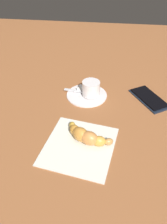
# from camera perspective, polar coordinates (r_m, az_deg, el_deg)

# --- Properties ---
(ground_plane) EXTENTS (1.80, 1.80, 0.00)m
(ground_plane) POSITION_cam_1_polar(r_m,az_deg,el_deg) (0.66, 0.77, -2.45)
(ground_plane) COLOR #965931
(saucer) EXTENTS (0.14, 0.14, 0.01)m
(saucer) POSITION_cam_1_polar(r_m,az_deg,el_deg) (0.77, 0.83, 4.43)
(saucer) COLOR white
(saucer) RESTS_ON ground
(espresso_cup) EXTENTS (0.08, 0.06, 0.05)m
(espresso_cup) POSITION_cam_1_polar(r_m,az_deg,el_deg) (0.75, 1.65, 6.13)
(espresso_cup) COLOR white
(espresso_cup) RESTS_ON saucer
(teaspoon) EXTENTS (0.03, 0.12, 0.01)m
(teaspoon) POSITION_cam_1_polar(r_m,az_deg,el_deg) (0.77, 0.97, 5.04)
(teaspoon) COLOR silver
(teaspoon) RESTS_ON saucer
(sugar_packet) EXTENTS (0.04, 0.07, 0.01)m
(sugar_packet) POSITION_cam_1_polar(r_m,az_deg,el_deg) (0.78, 0.76, 5.98)
(sugar_packet) COLOR white
(sugar_packet) RESTS_ON saucer
(napkin) EXTENTS (0.21, 0.21, 0.00)m
(napkin) POSITION_cam_1_polar(r_m,az_deg,el_deg) (0.59, -1.08, -8.54)
(napkin) COLOR silver
(napkin) RESTS_ON ground
(croissant) EXTENTS (0.09, 0.13, 0.04)m
(croissant) POSITION_cam_1_polar(r_m,az_deg,el_deg) (0.59, 0.58, -6.06)
(croissant) COLOR gold
(croissant) RESTS_ON napkin
(cell_phone) EXTENTS (0.16, 0.13, 0.01)m
(cell_phone) POSITION_cam_1_polar(r_m,az_deg,el_deg) (0.78, 16.31, 3.36)
(cell_phone) COLOR #19202E
(cell_phone) RESTS_ON ground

